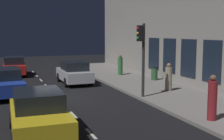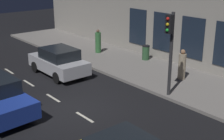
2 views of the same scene
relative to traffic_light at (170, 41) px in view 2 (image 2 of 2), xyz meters
name	(u,v)px [view 2 (image 2 of 2)]	position (x,y,z in m)	size (l,w,h in m)	color
ground_plane	(72,109)	(-4.17, 1.89, -2.78)	(60.00, 60.00, 0.00)	black
sidewalk	(165,77)	(2.08, 1.89, -2.70)	(4.50, 32.00, 0.15)	gray
lane_centre_line	(85,117)	(-4.17, 0.89, -2.77)	(0.12, 27.20, 0.01)	beige
traffic_light	(170,41)	(0.00, 0.00, 0.00)	(0.50, 0.32, 3.94)	#2D2D30
parked_car_2	(59,61)	(-2.16, 6.26, -1.99)	(1.92, 3.99, 1.58)	#B7B7BC
pedestrian_0	(182,66)	(2.31, 0.99, -1.87)	(0.56, 0.56, 1.66)	gray
pedestrian_1	(98,42)	(2.19, 8.20, -1.88)	(0.43, 0.43, 1.64)	#336B38
trash_bin	(146,52)	(3.48, 4.81, -2.15)	(0.49, 0.49, 0.95)	#2D5633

